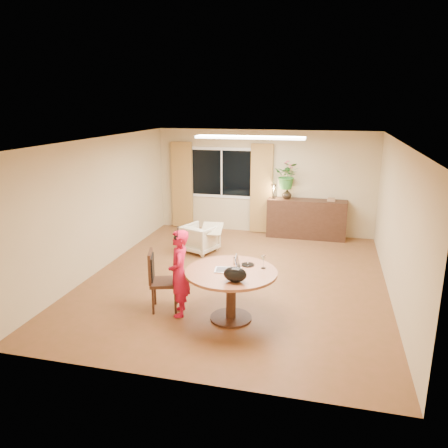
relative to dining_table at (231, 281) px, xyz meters
name	(u,v)px	position (x,y,z in m)	size (l,w,h in m)	color
floor	(236,279)	(-0.26, 1.57, -0.63)	(6.50, 6.50, 0.00)	brown
ceiling	(237,140)	(-0.26, 1.57, 1.97)	(6.50, 6.50, 0.00)	white
wall_back	(264,182)	(-0.26, 4.82, 0.67)	(5.50, 5.50, 0.00)	tan
wall_left	(100,205)	(-3.01, 1.57, 0.67)	(6.50, 6.50, 0.00)	tan
wall_right	(397,222)	(2.49, 1.57, 0.67)	(6.50, 6.50, 0.00)	tan
window	(222,173)	(-1.36, 4.80, 0.87)	(1.70, 0.03, 1.30)	white
curtain_left	(182,185)	(-2.41, 4.73, 0.52)	(0.55, 0.08, 2.25)	olive
curtain_right	(261,189)	(-0.31, 4.73, 0.52)	(0.55, 0.08, 2.25)	olive
ceiling_panel	(250,137)	(-0.26, 2.77, 1.94)	(2.20, 0.35, 0.05)	white
dining_table	(231,281)	(0.00, 0.00, 0.00)	(1.40, 1.40, 0.80)	brown
dining_chair	(164,280)	(-1.11, 0.07, -0.13)	(0.48, 0.43, 0.99)	black
child	(179,273)	(-0.82, -0.03, 0.06)	(0.33, 0.50, 1.38)	red
laptop	(227,263)	(-0.07, -0.01, 0.29)	(0.37, 0.25, 0.25)	#B7B7BC
tumbler	(236,261)	(0.00, 0.31, 0.22)	(0.07, 0.07, 0.10)	white
wine_glass	(263,262)	(0.45, 0.22, 0.27)	(0.07, 0.07, 0.21)	white
pot_lid	(248,264)	(0.20, 0.29, 0.19)	(0.20, 0.20, 0.03)	white
handbag	(235,274)	(0.15, -0.40, 0.28)	(0.34, 0.20, 0.22)	black
armchair	(200,238)	(-1.38, 2.92, -0.31)	(0.67, 0.69, 0.62)	beige
throw	(212,225)	(-1.10, 2.90, 0.01)	(0.45, 0.55, 0.03)	beige
sideboard	(306,219)	(0.84, 4.58, -0.15)	(1.91, 0.47, 0.96)	black
vase	(287,194)	(0.34, 4.58, 0.45)	(0.24, 0.24, 0.25)	black
bouquet	(287,175)	(0.34, 4.58, 0.91)	(0.59, 0.51, 0.66)	#376626
book_stack	(331,199)	(1.41, 4.58, 0.37)	(0.19, 0.14, 0.08)	#885D45
desk_lamp	(274,191)	(0.02, 4.53, 0.51)	(0.15, 0.15, 0.36)	black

